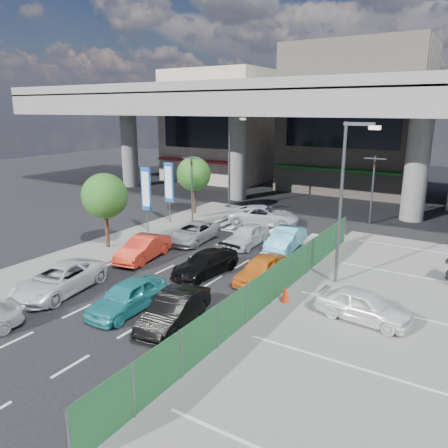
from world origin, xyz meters
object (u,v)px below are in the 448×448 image
Objects in this scene: street_lamp_left at (231,154)px; wagon_silver_front_left at (193,232)px; signboard_near at (146,191)px; kei_truck_front_right at (286,239)px; tree_near at (105,196)px; sedan_white_mid_left at (59,279)px; traffic_light_left at (192,172)px; taxi_orange_right at (261,269)px; traffic_cone at (285,294)px; taxi_orange_left at (143,248)px; crossing_wagon_silver at (263,216)px; sedan_white_front_mid at (247,235)px; traffic_light_right at (374,173)px; hatch_black_mid_right at (174,310)px; taxi_teal_mid at (127,296)px; tree_far at (194,174)px; sedan_black_mid at (206,263)px; parked_sedan_white at (363,305)px; street_lamp_right at (345,191)px; signboard_far at (169,184)px.

wagon_silver_front_left is (3.02, -9.90, -4.14)m from street_lamp_left.
kei_truck_front_right is (9.79, 1.78, -2.37)m from signboard_near.
tree_near is 1.06× the size of wagon_silver_front_left.
sedan_white_mid_left reaches higher than wagon_silver_front_left.
traffic_light_left is at bearing 90.43° from sedan_white_mid_left.
street_lamp_left is 2.09× the size of taxi_orange_right.
signboard_near is at bearing 157.36° from traffic_cone.
tree_near is (0.20, -3.99, 0.32)m from signboard_near.
crossing_wagon_silver is (2.41, 10.73, 0.04)m from taxi_orange_left.
sedan_white_front_mid is 0.77× the size of crossing_wagon_silver.
crossing_wagon_silver is (-1.45, 5.18, 0.04)m from sedan_white_front_mid.
crossing_wagon_silver is (5.02, -3.60, -4.03)m from street_lamp_left.
traffic_light_right reaches higher than hatch_black_mid_right.
crossing_wagon_silver is at bearing 61.31° from tree_near.
taxi_teal_mid is (6.49, -13.83, -3.25)m from traffic_light_left.
taxi_teal_mid is 11.83m from kei_truck_front_right.
traffic_light_left is 15.62m from taxi_teal_mid.
taxi_orange_left is (3.48, -4.33, -2.37)m from signboard_near.
street_lamp_left reaches higher than tree_near.
traffic_light_left is 13.63m from traffic_light_right.
tree_far is at bearing 151.24° from kei_truck_front_right.
wagon_silver_front_left is at bearing 140.44° from sedan_black_mid.
traffic_light_left is at bearing 141.81° from traffic_cone.
taxi_orange_right reaches higher than wagon_silver_front_left.
traffic_light_left is 18.37m from parked_sedan_white.
parked_sedan_white is (15.45, -9.41, -3.21)m from traffic_light_left.
wagon_silver_front_left is at bearing 112.50° from hatch_black_mid_right.
traffic_light_left reaches higher than signboard_near.
taxi_teal_mid is at bearing -74.73° from wagon_silver_front_left.
taxi_teal_mid is at bearing -62.86° from taxi_orange_left.
sedan_white_mid_left is 1.22× the size of sedan_white_front_mid.
tree_near reaches higher than sedan_white_front_mid.
sedan_black_mid is 5.61m from sedan_white_front_mid.
street_lamp_right is 9.81m from hatch_black_mid_right.
signboard_near is at bearing -84.73° from tree_far.
hatch_black_mid_right is 0.78× the size of crossing_wagon_silver.
signboard_far is at bearing 147.83° from traffic_cone.
traffic_light_left is 8.06m from tree_near.
signboard_near is 1.12× the size of kei_truck_front_right.
street_lamp_right is 14.31m from sedan_white_mid_left.
wagon_silver_front_left is at bearing -163.24° from sedan_white_front_mid.
signboard_far is 7.03m from tree_near.
traffic_light_left is at bearing 161.49° from kei_truck_front_right.
signboard_near is 1.16× the size of sedan_white_front_mid.
tree_near reaches higher than taxi_orange_right.
taxi_orange_left reaches higher than wagon_silver_front_left.
tree_far reaches higher than sedan_white_mid_left.
traffic_light_left reaches higher than hatch_black_mid_right.
sedan_black_mid is 0.93× the size of wagon_silver_front_left.
taxi_orange_left reaches higher than traffic_cone.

